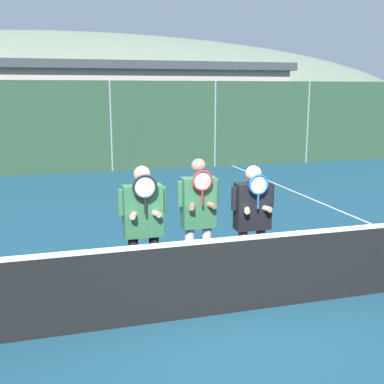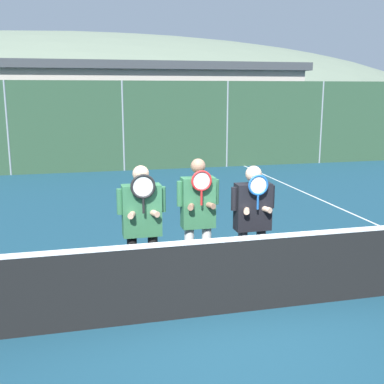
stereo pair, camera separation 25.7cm
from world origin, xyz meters
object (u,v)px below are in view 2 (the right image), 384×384
at_px(car_left_of_center, 51,138).
at_px(car_center, 172,137).
at_px(car_right_of_center, 278,133).
at_px(player_leftmost, 142,220).
at_px(player_center_right, 253,215).
at_px(player_center_left, 198,214).
at_px(car_far_right, 382,131).

distance_m(car_left_of_center, car_center, 4.58).
relative_size(car_left_of_center, car_right_of_center, 0.99).
xyz_separation_m(player_leftmost, car_center, (2.96, 12.69, -0.18)).
bearing_deg(player_leftmost, player_center_right, 0.13).
bearing_deg(car_right_of_center, player_center_right, -115.14).
bearing_deg(player_center_left, car_far_right, 47.19).
distance_m(car_right_of_center, car_far_right, 4.86).
bearing_deg(car_right_of_center, car_left_of_center, -179.07).
bearing_deg(player_leftmost, player_center_left, 9.47).
bearing_deg(car_far_right, car_right_of_center, 177.82).
bearing_deg(player_center_right, car_far_right, 49.33).
bearing_deg(car_far_right, player_center_left, -132.81).
bearing_deg(player_center_left, car_right_of_center, 62.00).
height_order(car_left_of_center, car_right_of_center, car_left_of_center).
distance_m(player_center_left, car_far_right, 17.12).
height_order(car_center, car_far_right, car_far_right).
xyz_separation_m(car_left_of_center, car_center, (4.58, -0.04, -0.05)).
height_order(player_leftmost, car_far_right, car_far_right).
height_order(car_left_of_center, car_center, car_left_of_center).
xyz_separation_m(player_leftmost, car_far_right, (12.42, 12.69, -0.14)).
distance_m(player_leftmost, car_right_of_center, 14.93).
height_order(player_leftmost, player_center_right, player_leftmost).
xyz_separation_m(player_center_right, car_far_right, (10.90, 12.69, -0.10)).
height_order(player_leftmost, player_center_left, player_center_left).
distance_m(player_center_right, car_left_of_center, 13.10).
height_order(car_right_of_center, car_far_right, car_far_right).
xyz_separation_m(car_right_of_center, car_far_right, (4.86, -0.19, 0.01)).
xyz_separation_m(car_left_of_center, car_right_of_center, (9.18, 0.15, -0.01)).
bearing_deg(car_center, car_right_of_center, 2.35).
bearing_deg(car_left_of_center, player_center_right, -76.12).
relative_size(player_leftmost, player_center_left, 0.98).
bearing_deg(car_center, car_left_of_center, 179.51).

